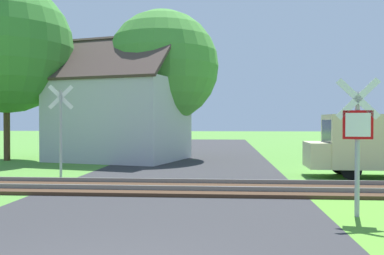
{
  "coord_description": "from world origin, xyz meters",
  "views": [
    {
      "loc": [
        1.53,
        -4.53,
        2.0
      ],
      "look_at": [
        0.5,
        8.84,
        1.8
      ],
      "focal_mm": 40.0,
      "sensor_mm": 36.0,
      "label": 1
    }
  ],
  "objects_px": {
    "crossing_sign_far": "(61,124)",
    "tree_left": "(6,48)",
    "tree_center": "(163,67)",
    "house": "(120,117)",
    "mail_truck": "(382,143)",
    "stop_sign_near": "(358,136)"
  },
  "relations": [
    {
      "from": "crossing_sign_far",
      "to": "house",
      "type": "height_order",
      "value": "house"
    },
    {
      "from": "house",
      "to": "stop_sign_near",
      "type": "bearing_deg",
      "value": -42.12
    },
    {
      "from": "crossing_sign_far",
      "to": "house",
      "type": "bearing_deg",
      "value": 72.59
    },
    {
      "from": "tree_left",
      "to": "mail_truck",
      "type": "xyz_separation_m",
      "value": [
        16.61,
        -5.25,
        -4.49
      ]
    },
    {
      "from": "stop_sign_near",
      "to": "tree_center",
      "type": "xyz_separation_m",
      "value": [
        -6.12,
        13.84,
        3.26
      ]
    },
    {
      "from": "tree_left",
      "to": "tree_center",
      "type": "bearing_deg",
      "value": 15.12
    },
    {
      "from": "stop_sign_near",
      "to": "mail_truck",
      "type": "xyz_separation_m",
      "value": [
        2.81,
        6.52,
        -0.46
      ]
    },
    {
      "from": "crossing_sign_far",
      "to": "tree_left",
      "type": "distance_m",
      "value": 8.95
    },
    {
      "from": "house",
      "to": "tree_left",
      "type": "distance_m",
      "value": 6.68
    },
    {
      "from": "tree_center",
      "to": "tree_left",
      "type": "distance_m",
      "value": 7.99
    },
    {
      "from": "house",
      "to": "mail_truck",
      "type": "relative_size",
      "value": 1.53
    },
    {
      "from": "crossing_sign_far",
      "to": "tree_left",
      "type": "height_order",
      "value": "tree_left"
    },
    {
      "from": "crossing_sign_far",
      "to": "tree_center",
      "type": "distance_m",
      "value": 9.11
    },
    {
      "from": "stop_sign_near",
      "to": "house",
      "type": "distance_m",
      "value": 15.05
    },
    {
      "from": "stop_sign_near",
      "to": "mail_truck",
      "type": "distance_m",
      "value": 7.11
    },
    {
      "from": "crossing_sign_far",
      "to": "mail_truck",
      "type": "relative_size",
      "value": 0.67
    },
    {
      "from": "tree_left",
      "to": "mail_truck",
      "type": "height_order",
      "value": "tree_left"
    },
    {
      "from": "stop_sign_near",
      "to": "crossing_sign_far",
      "type": "distance_m",
      "value": 10.23
    },
    {
      "from": "house",
      "to": "tree_center",
      "type": "distance_m",
      "value": 3.61
    },
    {
      "from": "tree_center",
      "to": "tree_left",
      "type": "relative_size",
      "value": 0.88
    },
    {
      "from": "tree_center",
      "to": "tree_left",
      "type": "xyz_separation_m",
      "value": [
        -7.67,
        -2.07,
        0.77
      ]
    },
    {
      "from": "stop_sign_near",
      "to": "crossing_sign_far",
      "type": "xyz_separation_m",
      "value": [
        -8.56,
        5.61,
        0.2
      ]
    }
  ]
}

